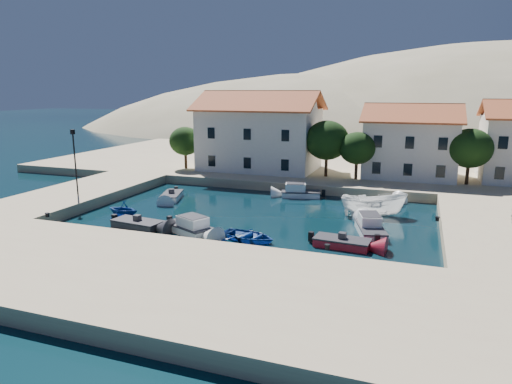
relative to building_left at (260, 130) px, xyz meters
The scene contains 20 objects.
ground 29.24m from the building_left, 77.91° to the right, with size 400.00×400.00×0.00m, color black.
quay_south 34.95m from the building_left, 79.99° to the right, with size 52.00×12.00×1.00m, color tan.
quay_west 22.86m from the building_left, 125.84° to the right, with size 8.00×20.00×1.00m, color tan.
quay_north 13.91m from the building_left, 51.34° to the left, with size 80.00×36.00×1.00m, color tan.
hills 103.51m from the building_left, 74.43° to the left, with size 254.00×176.00×99.00m.
building_left is the anchor object (origin of this frame).
building_mid 18.04m from the building_left, ahead, with size 10.50×8.40×8.30m.
trees 10.87m from the building_left, 13.60° to the right, with size 37.30×5.30×6.45m.
lamppost 23.10m from the building_left, 119.90° to the right, with size 0.35×0.25×6.22m.
bollards 26.13m from the building_left, 69.97° to the right, with size 29.36×9.56×0.30m.
motorboat_grey_sw 25.21m from the building_left, 94.27° to the right, with size 4.31×2.31×1.25m.
cabin_cruiser_south 24.98m from the building_left, 83.91° to the right, with size 4.70×3.55×1.60m.
rowboat_south 26.18m from the building_left, 72.63° to the right, with size 3.01×4.22×0.87m, color navy.
motorboat_red_se 28.16m from the building_left, 58.62° to the right, with size 4.01×2.04×1.25m.
cabin_cruiser_east 26.04m from the building_left, 51.26° to the right, with size 2.97×4.79×1.60m.
boat_east 22.12m from the building_left, 42.82° to the right, with size 2.16×5.75×2.22m, color white.
motorboat_white_ne 20.54m from the building_left, 34.58° to the right, with size 3.26×4.30×1.25m.
rowboat_west 23.31m from the building_left, 102.79° to the right, with size 2.61×3.02×1.59m, color navy.
motorboat_white_west 16.48m from the building_left, 106.00° to the right, with size 2.83×4.22×1.25m.
cabin_cruiser_north 13.50m from the building_left, 50.73° to the right, with size 4.24×2.56×1.60m.
Camera 1 is at (12.97, -26.31, 10.77)m, focal length 32.00 mm.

